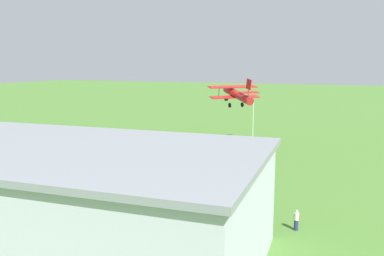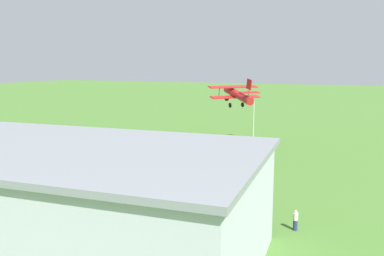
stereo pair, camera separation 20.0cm
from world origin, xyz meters
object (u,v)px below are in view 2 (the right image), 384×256
at_px(person_at_fence_line, 36,169).
at_px(hangar, 16,195).
at_px(person_beside_truck, 295,220).
at_px(windsock, 250,104).
at_px(person_by_parked_cars, 240,192).
at_px(person_crossing_taxiway, 12,171).
at_px(person_watching_takeoff, 41,165).
at_px(biplane, 237,94).

bearing_deg(person_at_fence_line, hangar, 130.63).
bearing_deg(person_at_fence_line, person_beside_truck, 172.41).
distance_m(person_beside_truck, windsock, 36.55).
relative_size(person_beside_truck, person_by_parked_cars, 0.96).
xyz_separation_m(person_at_fence_line, person_crossing_taxiway, (1.71, 1.63, 0.08)).
xyz_separation_m(hangar, person_at_fence_line, (11.72, -13.66, -2.83)).
distance_m(person_beside_truck, person_watching_takeoff, 29.88).
relative_size(person_by_parked_cars, windsock, 0.25).
relative_size(hangar, person_watching_takeoff, 21.22).
xyz_separation_m(hangar, windsock, (-4.32, -43.86, 2.22)).
xyz_separation_m(biplane, person_beside_truck, (-11.42, 22.97, -7.40)).
height_order(person_watching_takeoff, person_by_parked_cars, person_by_parked_cars).
bearing_deg(person_watching_takeoff, person_by_parked_cars, 177.87).
bearing_deg(person_beside_truck, person_watching_takeoff, -10.66).
bearing_deg(person_at_fence_line, person_by_parked_cars, -177.88).
xyz_separation_m(biplane, person_watching_takeoff, (17.94, 17.45, -7.40)).
xyz_separation_m(hangar, person_by_parked_cars, (-11.16, -14.51, -2.77)).
distance_m(hangar, person_by_parked_cars, 18.51).
distance_m(biplane, person_by_parked_cars, 20.59).
xyz_separation_m(person_crossing_taxiway, person_watching_takeoff, (-0.84, -3.36, -0.06)).
distance_m(person_crossing_taxiway, person_beside_truck, 30.28).
distance_m(person_by_parked_cars, windsock, 30.55).
bearing_deg(windsock, person_at_fence_line, 62.03).
height_order(person_beside_truck, windsock, windsock).
bearing_deg(windsock, person_watching_takeoff, 59.28).
xyz_separation_m(person_beside_truck, windsock, (12.45, -34.00, 5.03)).
bearing_deg(person_at_fence_line, biplane, -131.66).
bearing_deg(biplane, person_beside_truck, 116.44).
height_order(person_at_fence_line, person_crossing_taxiway, person_crossing_taxiway).
bearing_deg(hangar, person_at_fence_line, -49.37).
relative_size(person_watching_takeoff, windsock, 0.24).
xyz_separation_m(biplane, person_crossing_taxiway, (18.78, 20.80, -7.34)).
height_order(person_crossing_taxiway, person_watching_takeoff, person_crossing_taxiway).
xyz_separation_m(person_crossing_taxiway, windsock, (-17.75, -31.83, 4.97)).
bearing_deg(person_watching_takeoff, biplane, -135.80).
bearing_deg(biplane, person_watching_takeoff, 44.20).
bearing_deg(person_by_parked_cars, biplane, -72.40).
relative_size(biplane, person_watching_takeoff, 4.68).
xyz_separation_m(hangar, person_beside_truck, (-16.77, -9.86, -2.81)).
height_order(hangar, windsock, hangar).
bearing_deg(person_at_fence_line, person_crossing_taxiway, 43.47).
height_order(person_by_parked_cars, windsock, windsock).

